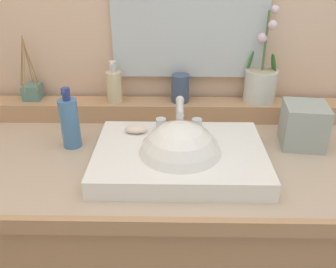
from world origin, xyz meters
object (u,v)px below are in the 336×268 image
lotion_bottle (70,122)px  soap_bar (136,129)px  sink_basin (180,160)px  potted_plant (261,81)px  tissue_box (304,125)px  reed_diffuser (32,90)px  soap_dispenser (114,86)px  tumbler_cup (180,88)px

lotion_bottle → soap_bar: bearing=-2.6°
sink_basin → soap_bar: 0.18m
potted_plant → sink_basin: bearing=-130.1°
soap_bar → tissue_box: bearing=3.5°
soap_bar → potted_plant: (0.43, 0.24, 0.08)m
reed_diffuser → lotion_bottle: size_ratio=1.18×
sink_basin → reed_diffuser: reed_diffuser is taller
soap_dispenser → tumbler_cup: size_ratio=1.50×
sink_basin → tissue_box: size_ratio=3.56×
soap_dispenser → soap_bar: bearing=-65.9°
soap_bar → soap_dispenser: 0.25m
lotion_bottle → potted_plant: bearing=19.9°
reed_diffuser → tissue_box: reed_diffuser is taller
tumbler_cup → lotion_bottle: lotion_bottle is taller
soap_bar → reed_diffuser: (-0.41, 0.24, 0.03)m
reed_diffuser → tissue_box: 0.96m
sink_basin → lotion_bottle: lotion_bottle is taller
potted_plant → soap_dispenser: 0.53m
soap_bar → sink_basin: bearing=-38.4°
soap_dispenser → reed_diffuser: 0.31m
potted_plant → reed_diffuser: 0.84m
soap_bar → tissue_box: 0.53m
sink_basin → tissue_box: bearing=19.6°
reed_diffuser → soap_bar: bearing=-30.7°
sink_basin → tissue_box: (0.39, 0.14, 0.05)m
potted_plant → reed_diffuser: potted_plant is taller
potted_plant → soap_dispenser: bearing=-177.6°
tumbler_cup → tissue_box: 0.44m
tumbler_cup → tissue_box: bearing=-26.4°
potted_plant → soap_dispenser: (-0.53, -0.02, -0.01)m
lotion_bottle → tissue_box: lotion_bottle is taller
soap_dispenser → sink_basin: bearing=-54.4°
soap_bar → potted_plant: potted_plant is taller
soap_bar → lotion_bottle: (-0.21, 0.01, 0.02)m
sink_basin → potted_plant: potted_plant is taller
tumbler_cup → reed_diffuser: bearing=178.5°
soap_dispenser → tissue_box: soap_dispenser is taller
tumbler_cup → tissue_box: tumbler_cup is taller
soap_dispenser → lotion_bottle: soap_dispenser is taller
soap_bar → reed_diffuser: size_ratio=0.30×
soap_bar → soap_dispenser: bearing=114.1°
soap_bar → soap_dispenser: (-0.10, 0.22, 0.06)m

